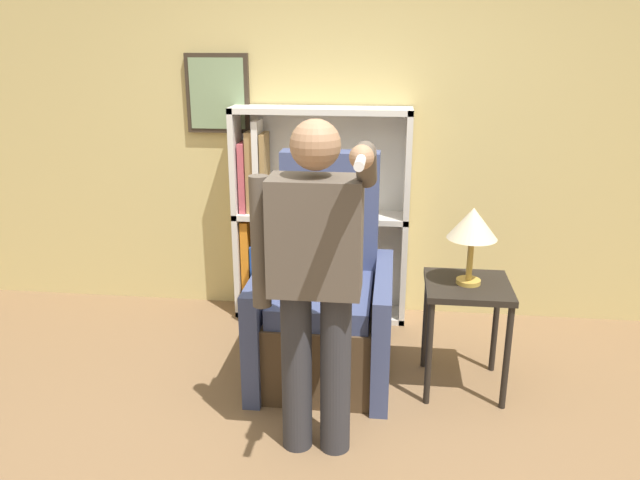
% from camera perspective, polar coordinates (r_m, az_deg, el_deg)
% --- Properties ---
extents(ground_plane, '(14.00, 14.00, 0.00)m').
position_cam_1_polar(ground_plane, '(3.14, -1.01, -21.10)').
color(ground_plane, brown).
extents(wall_back, '(8.00, 0.11, 2.80)m').
position_cam_1_polar(wall_back, '(4.49, 2.34, 10.60)').
color(wall_back, tan).
rests_on(wall_back, ground_plane).
extents(bookcase, '(1.25, 0.28, 1.53)m').
position_cam_1_polar(bookcase, '(4.51, -1.79, 1.88)').
color(bookcase, silver).
rests_on(bookcase, ground_plane).
extents(armchair, '(0.81, 0.89, 1.32)m').
position_cam_1_polar(armchair, '(3.83, 0.42, -6.37)').
color(armchair, '#4C3823').
rests_on(armchair, ground_plane).
extents(person_standing, '(0.57, 0.78, 1.65)m').
position_cam_1_polar(person_standing, '(2.88, -0.45, -3.00)').
color(person_standing, '#2D2D33').
rests_on(person_standing, ground_plane).
extents(side_table, '(0.48, 0.48, 0.66)m').
position_cam_1_polar(side_table, '(3.67, 13.26, -5.49)').
color(side_table, black).
rests_on(side_table, ground_plane).
extents(table_lamp, '(0.28, 0.28, 0.44)m').
position_cam_1_polar(table_lamp, '(3.52, 13.78, 1.27)').
color(table_lamp, gold).
rests_on(table_lamp, side_table).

